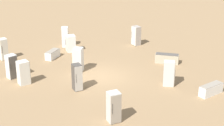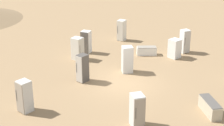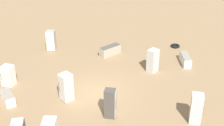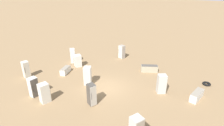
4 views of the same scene
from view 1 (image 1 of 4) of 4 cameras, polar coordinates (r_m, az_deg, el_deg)
The scene contains 14 objects.
ground_plane at distance 27.26m, azimuth -1.72°, elevation -2.06°, with size 1000.00×1000.00×0.00m, color #937551.
discarded_fridge_0 at distance 25.82m, azimuth 8.68°, elevation -1.57°, with size 0.96×0.96×1.76m.
discarded_fridge_1 at distance 26.47m, azimuth -13.33°, elevation -1.43°, with size 0.80×0.71×1.67m.
discarded_fridge_2 at distance 27.66m, azimuth -15.04°, elevation -0.51°, with size 0.73×0.67×1.74m.
discarded_fridge_3 at distance 21.09m, azimuth 0.28°, elevation -6.72°, with size 0.80×0.81×1.81m.
discarded_fridge_4 at distance 33.79m, azimuth 3.70°, elevation 4.17°, with size 0.69×0.78×1.73m.
discarded_fridge_5 at distance 29.92m, azimuth 8.36°, elevation 0.68°, with size 1.61×1.80×0.76m.
discarded_fridge_6 at distance 31.08m, azimuth -9.05°, elevation 1.32°, with size 1.58×1.24×0.65m.
discarded_fridge_7 at distance 32.29m, azimuth -6.32°, elevation 2.97°, with size 0.97×0.94×1.43m.
discarded_fridge_8 at distance 27.99m, azimuth -5.19°, elevation 0.52°, with size 0.96×0.96×1.83m.
discarded_fridge_9 at distance 24.96m, azimuth -5.34°, elevation -2.17°, with size 0.67×0.77×1.81m.
discarded_fridge_10 at distance 25.27m, azimuth 14.86°, elevation -3.91°, with size 1.79×0.60×0.71m.
discarded_fridge_11 at distance 31.49m, azimuth -16.23°, elevation 2.06°, with size 0.63×0.65×1.76m.
discarded_fridge_12 at distance 33.53m, azimuth -7.15°, elevation 3.97°, with size 0.83×0.84×1.81m.
Camera 1 is at (14.71, 20.23, 10.83)m, focal length 60.00 mm.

